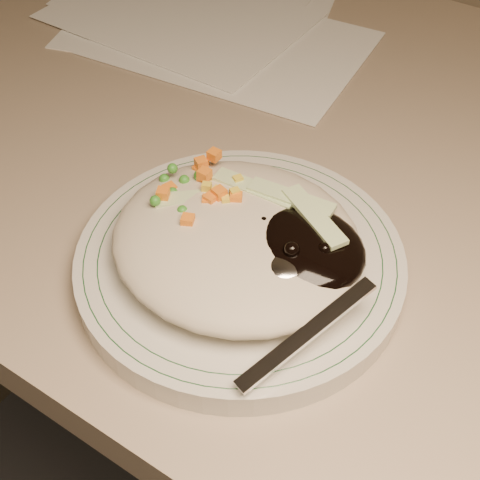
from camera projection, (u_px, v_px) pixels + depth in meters
The scene contains 5 objects.
desk at pixel (407, 324), 0.74m from camera, with size 1.40×0.70×0.74m.
plate at pixel (240, 263), 0.52m from camera, with size 0.26×0.26×0.02m, color silver.
plate_rim at pixel (240, 254), 0.52m from camera, with size 0.24×0.24×0.00m.
meal at pixel (244, 238), 0.50m from camera, with size 0.21×0.19×0.05m.
papers at pixel (199, 17), 0.82m from camera, with size 0.44×0.33×0.00m.
Camera 1 is at (0.09, 0.90, 1.14)m, focal length 50.00 mm.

